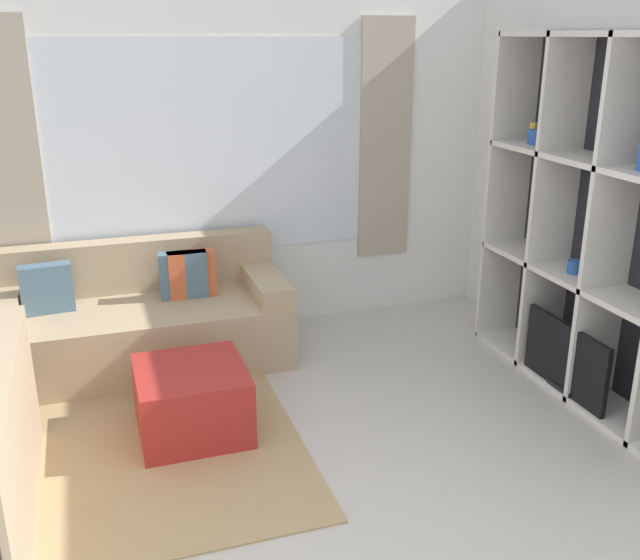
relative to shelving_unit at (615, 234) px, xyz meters
name	(u,v)px	position (x,y,z in m)	size (l,w,h in m)	color
wall_back	(211,161)	(-2.12, 1.98, 0.25)	(5.73, 0.11, 2.70)	white
wall_right	(611,184)	(0.18, 0.31, 0.24)	(0.07, 4.48, 2.70)	white
area_rug	(99,447)	(-3.12, 0.38, -1.10)	(2.27, 2.17, 0.01)	tan
shelving_unit	(615,234)	(0.00, 0.00, 0.00)	(0.37, 2.30, 2.29)	#232328
couch_main	(141,321)	(-2.76, 1.49, -0.80)	(2.05, 0.89, 0.84)	tan
ottoman	(192,401)	(-2.57, 0.39, -0.90)	(0.63, 0.65, 0.42)	#A82823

